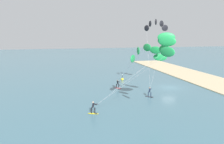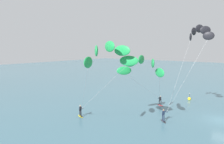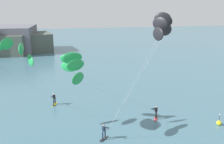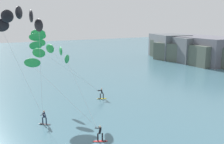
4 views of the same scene
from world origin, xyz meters
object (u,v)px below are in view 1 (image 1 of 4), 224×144
kitesurfer_nearshore (163,47)px  marker_buoy (122,79)px  kitesurfer_far_out (146,54)px  kitesurfer_mid_water (155,28)px

kitesurfer_nearshore → marker_buoy: (22.40, -1.61, -8.58)m
kitesurfer_far_out → kitesurfer_nearshore: bearing=176.2°
kitesurfer_nearshore → kitesurfer_mid_water: bearing=-20.8°
kitesurfer_mid_water → marker_buoy: kitesurfer_mid_water is taller
kitesurfer_nearshore → marker_buoy: bearing=-4.1°
kitesurfer_far_out → marker_buoy: size_ratio=8.43×
kitesurfer_nearshore → kitesurfer_mid_water: size_ratio=0.84×
kitesurfer_far_out → marker_buoy: bearing=-4.2°
kitesurfer_far_out → marker_buoy: (16.09, -1.19, -7.08)m
marker_buoy → kitesurfer_nearshore: bearing=175.9°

